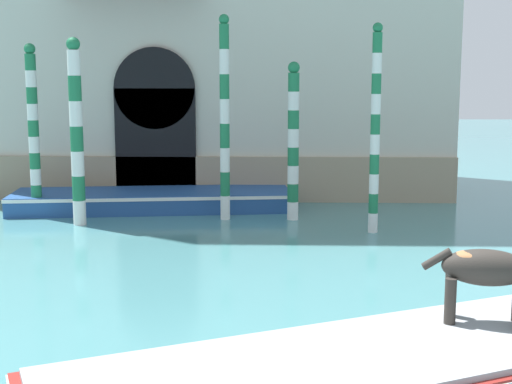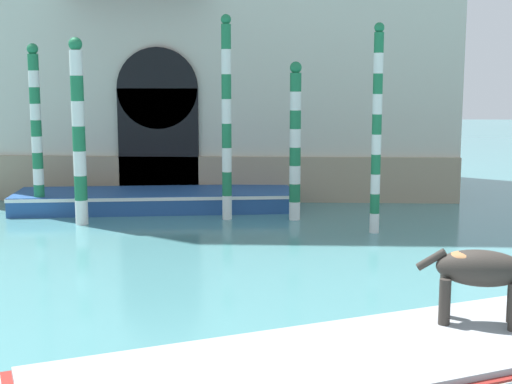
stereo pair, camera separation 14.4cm
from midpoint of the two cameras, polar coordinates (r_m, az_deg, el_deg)
boat_foreground at (r=6.91m, az=8.73°, el=-14.84°), size 6.50×4.35×0.68m
dog_on_deck at (r=7.61m, az=18.10°, el=-5.92°), size 1.28×0.58×0.87m
boat_moored_near_palazzo at (r=17.79m, az=-8.47°, el=-0.61°), size 7.00×2.75×0.46m
mooring_pole_0 at (r=16.01m, az=-14.42°, el=4.71°), size 0.29×0.29×4.07m
mooring_pole_1 at (r=16.12m, az=-2.78°, el=5.93°), size 0.23×0.23×4.60m
mooring_pole_2 at (r=16.12m, az=2.74°, el=4.10°), size 0.26×0.26×3.57m
mooring_pole_3 at (r=14.87m, az=9.24°, el=5.01°), size 0.21×0.21×4.31m
mooring_pole_4 at (r=17.25m, az=-17.60°, el=4.71°), size 0.25×0.25×3.99m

